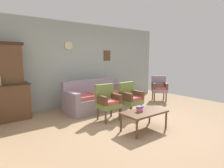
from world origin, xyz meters
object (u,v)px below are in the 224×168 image
at_px(armchair_near_couch_end, 107,100).
at_px(coffee_table, 144,113).
at_px(floral_couch, 98,99).
at_px(book_stack_on_table, 140,109).
at_px(armchair_near_cabinet, 130,97).
at_px(wingback_chair_by_fireplace, 159,87).
at_px(side_cabinet, 5,103).

xyz_separation_m(armchair_near_couch_end, coffee_table, (0.22, -1.05, -0.12)).
height_order(floral_couch, book_stack_on_table, floral_couch).
relative_size(floral_couch, armchair_near_cabinet, 2.37).
relative_size(wingback_chair_by_fireplace, coffee_table, 0.90).
height_order(floral_couch, coffee_table, floral_couch).
relative_size(side_cabinet, wingback_chair_by_fireplace, 1.28).
bearing_deg(side_cabinet, armchair_near_cabinet, -28.72).
xyz_separation_m(floral_couch, armchair_near_cabinet, (0.38, -1.03, 0.17)).
distance_m(armchair_near_couch_end, wingback_chair_by_fireplace, 2.88).
bearing_deg(floral_couch, side_cabinet, 168.10).
height_order(armchair_near_cabinet, wingback_chair_by_fireplace, same).
bearing_deg(wingback_chair_by_fireplace, coffee_table, -147.55).
bearing_deg(coffee_table, book_stack_on_table, 149.81).
bearing_deg(armchair_near_cabinet, coffee_table, -117.20).
bearing_deg(wingback_chair_by_fireplace, armchair_near_couch_end, -168.00).
distance_m(armchair_near_couch_end, armchair_near_cabinet, 0.74).
relative_size(side_cabinet, armchair_near_couch_end, 1.28).
xyz_separation_m(armchair_near_couch_end, wingback_chair_by_fireplace, (2.82, 0.60, 0.00)).
bearing_deg(side_cabinet, coffee_table, -47.90).
xyz_separation_m(armchair_near_couch_end, book_stack_on_table, (0.13, -1.00, -0.02)).
xyz_separation_m(side_cabinet, armchair_near_cabinet, (2.81, -1.54, 0.03)).
relative_size(side_cabinet, coffee_table, 1.16).
distance_m(side_cabinet, book_stack_on_table, 3.33).
bearing_deg(wingback_chair_by_fireplace, armchair_near_cabinet, -162.68).
bearing_deg(side_cabinet, armchair_near_couch_end, -35.66).
bearing_deg(floral_couch, book_stack_on_table, -96.32).
bearing_deg(armchair_near_couch_end, side_cabinet, 144.34).
distance_m(wingback_chair_by_fireplace, coffee_table, 3.08).
bearing_deg(armchair_near_couch_end, book_stack_on_table, -82.54).
height_order(coffee_table, book_stack_on_table, book_stack_on_table).
bearing_deg(armchair_near_cabinet, side_cabinet, 151.28).
height_order(armchair_near_cabinet, coffee_table, armchair_near_cabinet).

